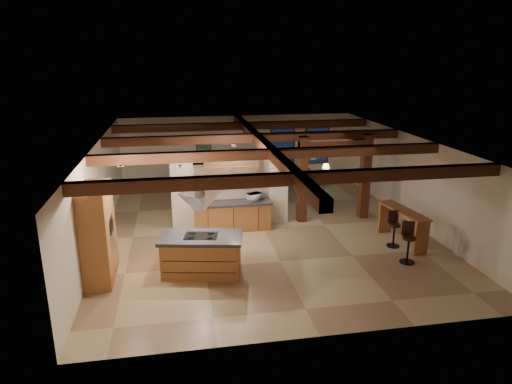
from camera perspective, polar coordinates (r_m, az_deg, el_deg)
ground at (r=14.86m, az=0.95°, el=-4.61°), size 12.00×12.00×0.00m
room_walls at (r=14.31m, az=0.98°, el=2.04°), size 12.00×12.00×12.00m
ceiling_beams at (r=14.09m, az=1.00°, el=5.89°), size 10.00×12.00×0.28m
timber_posts at (r=15.44m, az=9.79°, el=2.83°), size 2.50×0.30×2.90m
partition_wall at (r=14.82m, az=-3.19°, el=-0.19°), size 3.80×0.18×2.20m
pantry_cabinet at (r=11.94m, az=-19.11°, el=-4.93°), size 0.67×1.60×2.40m
back_counter at (r=14.65m, az=-2.97°, el=-2.97°), size 2.50×0.66×0.94m
upper_display_cabinet at (r=14.44m, az=-3.15°, el=2.44°), size 1.80×0.36×0.95m
range_hood at (r=11.43m, az=-7.03°, el=-1.94°), size 1.10×1.10×1.40m
back_windows at (r=20.64m, az=5.50°, el=5.77°), size 2.70×0.07×1.70m
framed_art at (r=19.90m, az=-6.58°, el=5.91°), size 0.65×0.05×0.85m
recessed_cans at (r=11.92m, az=-9.25°, el=4.19°), size 3.16×2.46×0.03m
kitchen_island at (r=11.89m, az=-6.82°, el=-7.70°), size 2.26×1.49×1.04m
dining_table at (r=17.13m, az=0.38°, el=-0.64°), size 1.67×0.97×0.58m
sofa at (r=20.36m, az=4.21°, el=2.17°), size 2.18×1.32×0.59m
microwave at (r=14.56m, az=-0.22°, el=-0.63°), size 0.53×0.46×0.25m
bar_counter at (r=14.24m, az=17.87°, el=-3.42°), size 0.76×2.03×1.04m
side_table at (r=20.28m, az=8.67°, el=1.82°), size 0.51×0.51×0.49m
table_lamp at (r=20.16m, az=8.73°, el=3.20°), size 0.30×0.30×0.36m
bar_stool_a at (r=13.03m, az=18.49°, el=-5.98°), size 0.40×0.42×1.13m
bar_stool_b at (r=13.98m, az=16.85°, el=-4.41°), size 0.37×0.37×1.06m
dining_chairs at (r=17.04m, az=0.38°, el=0.35°), size 2.35×2.35×1.17m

